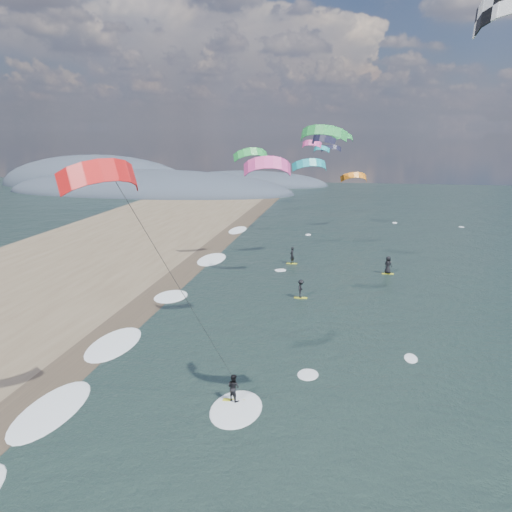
# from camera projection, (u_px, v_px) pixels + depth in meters

# --- Properties ---
(ground) EXTENTS (260.00, 260.00, 0.00)m
(ground) POSITION_uv_depth(u_px,v_px,m) (228.00, 510.00, 21.21)
(ground) COLOR black
(ground) RESTS_ON ground
(wet_sand_strip) EXTENTS (3.00, 240.00, 0.00)m
(wet_sand_strip) POSITION_uv_depth(u_px,v_px,m) (62.00, 375.00, 32.81)
(wet_sand_strip) COLOR #382D23
(wet_sand_strip) RESTS_ON ground
(coastal_hills) EXTENTS (80.00, 41.00, 15.00)m
(coastal_hills) POSITION_uv_depth(u_px,v_px,m) (140.00, 189.00, 132.31)
(coastal_hills) COLOR #3D4756
(coastal_hills) RESTS_ON ground
(kitesurfer_near_b) EXTENTS (6.71, 8.98, 13.40)m
(kitesurfer_near_b) POSITION_uv_depth(u_px,v_px,m) (161.00, 265.00, 24.24)
(kitesurfer_near_b) COLOR gold
(kitesurfer_near_b) RESTS_ON ground
(far_kitesurfers) EXTENTS (10.75, 12.99, 1.77)m
(far_kitesurfers) POSITION_uv_depth(u_px,v_px,m) (332.00, 272.00, 52.84)
(far_kitesurfers) COLOR gold
(far_kitesurfers) RESTS_ON ground
(bg_kite_field) EXTENTS (13.92, 71.05, 7.55)m
(bg_kite_field) POSITION_uv_depth(u_px,v_px,m) (320.00, 149.00, 70.51)
(bg_kite_field) COLOR teal
(bg_kite_field) RESTS_ON ground
(shoreline_surf) EXTENTS (2.40, 79.40, 0.11)m
(shoreline_surf) POSITION_uv_depth(u_px,v_px,m) (115.00, 346.00, 37.18)
(shoreline_surf) COLOR white
(shoreline_surf) RESTS_ON ground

